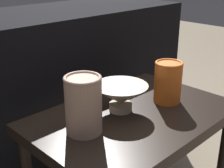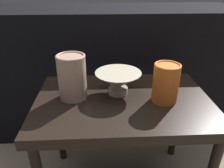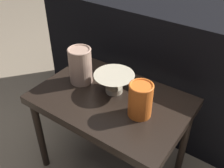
{
  "view_description": "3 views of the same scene",
  "coord_description": "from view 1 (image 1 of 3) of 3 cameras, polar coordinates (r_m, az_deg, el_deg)",
  "views": [
    {
      "loc": [
        -0.72,
        -0.62,
        0.98
      ],
      "look_at": [
        -0.03,
        0.07,
        0.59
      ],
      "focal_mm": 50.0,
      "sensor_mm": 36.0,
      "label": 1
    },
    {
      "loc": [
        -0.08,
        -0.75,
        0.93
      ],
      "look_at": [
        -0.04,
        0.02,
        0.55
      ],
      "focal_mm": 35.0,
      "sensor_mm": 36.0,
      "label": 2
    },
    {
      "loc": [
        0.54,
        -0.76,
        1.24
      ],
      "look_at": [
        -0.02,
        0.03,
        0.55
      ],
      "focal_mm": 42.0,
      "sensor_mm": 36.0,
      "label": 3
    }
  ],
  "objects": [
    {
      "name": "table",
      "position": [
        1.1,
        3.92,
        -8.03
      ],
      "size": [
        0.7,
        0.47,
        0.49
      ],
      "color": "black",
      "rests_on": "ground_plane"
    },
    {
      "name": "couch_backdrop",
      "position": [
        1.52,
        -12.66,
        -1.84
      ],
      "size": [
        1.49,
        0.5,
        0.77
      ],
      "color": "black",
      "rests_on": "ground_plane"
    },
    {
      "name": "bowl",
      "position": [
        1.06,
        1.61,
        -2.05
      ],
      "size": [
        0.19,
        0.19,
        0.09
      ],
      "color": "#B2A88E",
      "rests_on": "table"
    },
    {
      "name": "vase_textured_left",
      "position": [
        0.92,
        -5.24,
        -3.66
      ],
      "size": [
        0.11,
        0.11,
        0.18
      ],
      "color": "tan",
      "rests_on": "table"
    },
    {
      "name": "vase_colorful_right",
      "position": [
        1.14,
        10.19,
        0.46
      ],
      "size": [
        0.1,
        0.1,
        0.15
      ],
      "color": "orange",
      "rests_on": "table"
    }
  ]
}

